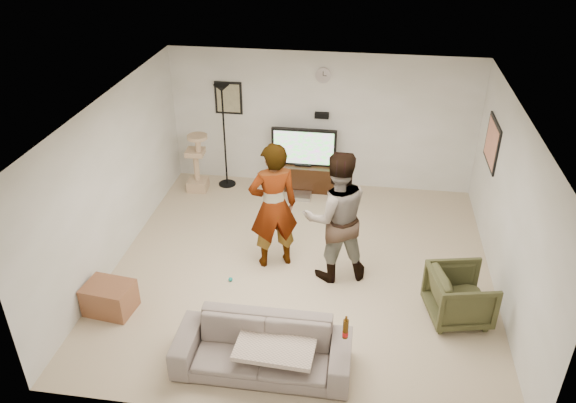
# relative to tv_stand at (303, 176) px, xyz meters

# --- Properties ---
(floor) EXTENTS (5.50, 5.50, 0.02)m
(floor) POSITION_rel_tv_stand_xyz_m (0.29, -2.50, -0.25)
(floor) COLOR #CBAF8B
(floor) RESTS_ON ground
(ceiling) EXTENTS (5.50, 5.50, 0.02)m
(ceiling) POSITION_rel_tv_stand_xyz_m (0.29, -2.50, 2.27)
(ceiling) COLOR white
(ceiling) RESTS_ON wall_back
(wall_back) EXTENTS (5.50, 0.04, 2.50)m
(wall_back) POSITION_rel_tv_stand_xyz_m (0.29, 0.25, 1.01)
(wall_back) COLOR beige
(wall_back) RESTS_ON floor
(wall_front) EXTENTS (5.50, 0.04, 2.50)m
(wall_front) POSITION_rel_tv_stand_xyz_m (0.29, -5.25, 1.01)
(wall_front) COLOR beige
(wall_front) RESTS_ON floor
(wall_left) EXTENTS (0.04, 5.50, 2.50)m
(wall_left) POSITION_rel_tv_stand_xyz_m (-2.46, -2.50, 1.01)
(wall_left) COLOR beige
(wall_left) RESTS_ON floor
(wall_right) EXTENTS (0.04, 5.50, 2.50)m
(wall_right) POSITION_rel_tv_stand_xyz_m (3.04, -2.50, 1.01)
(wall_right) COLOR beige
(wall_right) RESTS_ON floor
(wall_clock) EXTENTS (0.26, 0.04, 0.26)m
(wall_clock) POSITION_rel_tv_stand_xyz_m (0.29, 0.22, 1.86)
(wall_clock) COLOR white
(wall_clock) RESTS_ON wall_back
(wall_speaker) EXTENTS (0.25, 0.10, 0.10)m
(wall_speaker) POSITION_rel_tv_stand_xyz_m (0.29, 0.19, 1.14)
(wall_speaker) COLOR black
(wall_speaker) RESTS_ON wall_back
(picture_back) EXTENTS (0.42, 0.03, 0.52)m
(picture_back) POSITION_rel_tv_stand_xyz_m (-1.41, 0.23, 1.36)
(picture_back) COLOR gray
(picture_back) RESTS_ON wall_back
(picture_right) EXTENTS (0.03, 0.78, 0.62)m
(picture_right) POSITION_rel_tv_stand_xyz_m (3.02, -0.90, 1.26)
(picture_right) COLOR tan
(picture_right) RESTS_ON wall_right
(tv_stand) EXTENTS (1.15, 0.45, 0.48)m
(tv_stand) POSITION_rel_tv_stand_xyz_m (0.00, 0.00, 0.00)
(tv_stand) COLOR black
(tv_stand) RESTS_ON floor
(console_box) EXTENTS (0.40, 0.30, 0.07)m
(console_box) POSITION_rel_tv_stand_xyz_m (-0.01, -0.40, -0.21)
(console_box) COLOR silver
(console_box) RESTS_ON floor
(tv) EXTENTS (1.17, 0.08, 0.70)m
(tv) POSITION_rel_tv_stand_xyz_m (0.00, 0.00, 0.59)
(tv) COLOR black
(tv) RESTS_ON tv_stand
(tv_screen) EXTENTS (1.08, 0.01, 0.61)m
(tv_screen) POSITION_rel_tv_stand_xyz_m (0.00, -0.04, 0.59)
(tv_screen) COLOR #40F142
(tv_screen) RESTS_ON tv
(floor_lamp) EXTENTS (0.32, 0.32, 1.94)m
(floor_lamp) POSITION_rel_tv_stand_xyz_m (-1.44, -0.08, 0.73)
(floor_lamp) COLOR black
(floor_lamp) RESTS_ON floor
(cat_tree) EXTENTS (0.38, 0.38, 1.11)m
(cat_tree) POSITION_rel_tv_stand_xyz_m (-1.93, -0.36, 0.32)
(cat_tree) COLOR tan
(cat_tree) RESTS_ON floor
(person_left) EXTENTS (0.84, 0.72, 1.95)m
(person_left) POSITION_rel_tv_stand_xyz_m (-0.14, -2.43, 0.74)
(person_left) COLOR #A4A4A4
(person_left) RESTS_ON floor
(person_right) EXTENTS (1.12, 0.99, 1.95)m
(person_right) POSITION_rel_tv_stand_xyz_m (0.76, -2.58, 0.73)
(person_right) COLOR #315A9C
(person_right) RESTS_ON floor
(sofa) EXTENTS (2.05, 0.81, 0.60)m
(sofa) POSITION_rel_tv_stand_xyz_m (0.09, -4.52, 0.06)
(sofa) COLOR slate
(sofa) RESTS_ON floor
(throw_blanket) EXTENTS (0.93, 0.75, 0.06)m
(throw_blanket) POSITION_rel_tv_stand_xyz_m (0.25, -4.52, 0.16)
(throw_blanket) COLOR beige
(throw_blanket) RESTS_ON sofa
(beer_bottle) EXTENTS (0.06, 0.06, 0.25)m
(beer_bottle) POSITION_rel_tv_stand_xyz_m (1.03, -4.52, 0.48)
(beer_bottle) COLOR #472806
(beer_bottle) RESTS_ON sofa
(armchair) EXTENTS (0.92, 0.90, 0.70)m
(armchair) POSITION_rel_tv_stand_xyz_m (2.44, -3.27, 0.11)
(armchair) COLOR #3A3B21
(armchair) RESTS_ON floor
(side_table) EXTENTS (0.67, 0.53, 0.41)m
(side_table) POSITION_rel_tv_stand_xyz_m (-2.11, -3.82, -0.03)
(side_table) COLOR brown
(side_table) RESTS_ON floor
(toy_ball) EXTENTS (0.06, 0.06, 0.06)m
(toy_ball) POSITION_rel_tv_stand_xyz_m (-0.68, -2.97, -0.21)
(toy_ball) COLOR #118B89
(toy_ball) RESTS_ON floor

